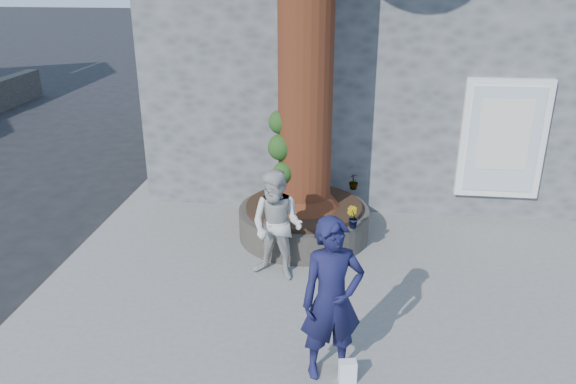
# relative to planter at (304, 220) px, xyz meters

# --- Properties ---
(ground) EXTENTS (120.00, 120.00, 0.00)m
(ground) POSITION_rel_planter_xyz_m (-0.80, -2.00, -0.41)
(ground) COLOR black
(ground) RESTS_ON ground
(pavement) EXTENTS (9.00, 8.00, 0.12)m
(pavement) POSITION_rel_planter_xyz_m (0.70, -1.00, -0.35)
(pavement) COLOR slate
(pavement) RESTS_ON ground
(yellow_line) EXTENTS (0.10, 30.00, 0.01)m
(yellow_line) POSITION_rel_planter_xyz_m (-3.85, -1.00, -0.41)
(yellow_line) COLOR yellow
(yellow_line) RESTS_ON ground
(stone_shop) EXTENTS (10.30, 8.30, 6.30)m
(stone_shop) POSITION_rel_planter_xyz_m (1.70, 5.20, 2.75)
(stone_shop) COLOR #4B4E50
(stone_shop) RESTS_ON ground
(planter) EXTENTS (2.30, 2.30, 0.60)m
(planter) POSITION_rel_planter_xyz_m (0.00, 0.00, 0.00)
(planter) COLOR black
(planter) RESTS_ON pavement
(man) EXTENTS (0.84, 0.68, 2.00)m
(man) POSITION_rel_planter_xyz_m (0.65, -3.60, 0.71)
(man) COLOR #141539
(man) RESTS_ON pavement
(woman) EXTENTS (1.00, 0.88, 1.73)m
(woman) POSITION_rel_planter_xyz_m (-0.27, -1.47, 0.57)
(woman) COLOR #B5B4AD
(woman) RESTS_ON pavement
(shopping_bag) EXTENTS (0.22, 0.16, 0.28)m
(shopping_bag) POSITION_rel_planter_xyz_m (0.86, -3.75, -0.15)
(shopping_bag) COLOR white
(shopping_bag) RESTS_ON pavement
(plant_a) EXTENTS (0.23, 0.20, 0.36)m
(plant_a) POSITION_rel_planter_xyz_m (0.14, 0.85, 0.49)
(plant_a) COLOR gray
(plant_a) RESTS_ON planter
(plant_b) EXTENTS (0.27, 0.27, 0.36)m
(plant_b) POSITION_rel_planter_xyz_m (0.85, -0.83, 0.49)
(plant_b) COLOR gray
(plant_b) RESTS_ON planter
(plant_c) EXTENTS (0.24, 0.24, 0.31)m
(plant_c) POSITION_rel_planter_xyz_m (0.85, 0.85, 0.46)
(plant_c) COLOR gray
(plant_c) RESTS_ON planter
(plant_d) EXTENTS (0.32, 0.35, 0.34)m
(plant_d) POSITION_rel_planter_xyz_m (-0.41, 0.85, 0.48)
(plant_d) COLOR gray
(plant_d) RESTS_ON planter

